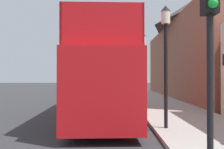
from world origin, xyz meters
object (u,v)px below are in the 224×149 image
Objects in this scene: lamp_post_nearest at (166,43)px; lamp_post_second at (143,56)px; parked_car_ahead_of_bus at (117,94)px; tour_bus at (102,80)px; traffic_signal at (210,24)px.

lamp_post_nearest is 7.12m from lamp_post_second.
tour_bus is at bearing -98.83° from parked_car_ahead_of_bus.
lamp_post_nearest is at bearing 89.47° from traffic_signal.
tour_bus is at bearing 106.86° from traffic_signal.
tour_bus is 2.56× the size of lamp_post_nearest.
lamp_post_second reaches higher than tour_bus.
traffic_signal is at bearing -75.87° from tour_bus.
parked_car_ahead_of_bus is 1.00× the size of lamp_post_second.
parked_car_ahead_of_bus is 16.16m from traffic_signal.
tour_bus is 8.46m from traffic_signal.
parked_car_ahead_of_bus is at bearing 97.91° from lamp_post_nearest.
tour_bus reaches higher than traffic_signal.
traffic_signal is (1.55, -15.92, 2.32)m from parked_car_ahead_of_bus.
traffic_signal is at bearing -86.88° from parked_car_ahead_of_bus.
tour_bus is at bearing -124.62° from lamp_post_second.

